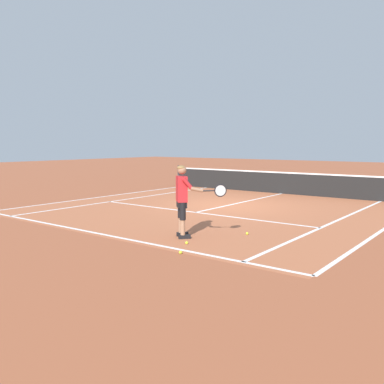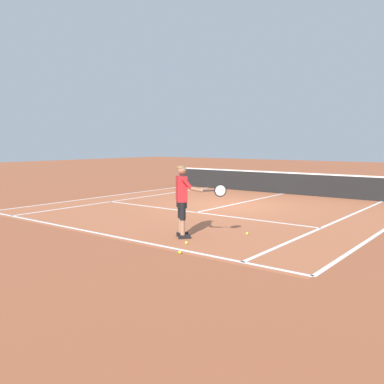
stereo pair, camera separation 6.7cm
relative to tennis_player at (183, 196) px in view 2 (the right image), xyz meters
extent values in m
plane|color=#9E5133|center=(-1.92, 5.00, -0.99)|extent=(80.00, 80.00, 0.00)
cube|color=#B2603D|center=(-1.92, 4.26, -0.99)|extent=(10.98, 10.81, 0.00)
cube|color=white|center=(-1.92, -0.94, -0.99)|extent=(10.98, 0.10, 0.01)
cube|color=white|center=(-1.92, 3.07, -0.99)|extent=(8.23, 0.10, 0.01)
cube|color=white|center=(-1.92, 6.27, -0.99)|extent=(0.10, 6.40, 0.01)
cube|color=white|center=(-6.03, 4.26, -0.99)|extent=(0.10, 10.41, 0.01)
cube|color=white|center=(2.20, 4.26, -0.99)|extent=(0.10, 10.41, 0.01)
cube|color=white|center=(-7.41, 4.26, -0.99)|extent=(0.10, 10.41, 0.01)
cylinder|color=#333338|center=(-7.86, 9.47, -0.45)|extent=(0.08, 0.08, 1.07)
cube|color=black|center=(-1.92, 9.47, -0.53)|extent=(11.84, 0.02, 0.91)
cube|color=white|center=(-1.92, 9.47, -0.05)|extent=(11.84, 0.03, 0.06)
cube|color=black|center=(-0.10, 0.11, -0.94)|extent=(0.27, 0.28, 0.09)
cube|color=black|center=(0.11, -0.08, -0.94)|extent=(0.27, 0.28, 0.09)
cylinder|color=#A37556|center=(-0.13, 0.08, -0.72)|extent=(0.11, 0.11, 0.36)
cylinder|color=black|center=(-0.13, 0.08, -0.33)|extent=(0.14, 0.14, 0.41)
cylinder|color=#A37556|center=(0.08, -0.11, -0.72)|extent=(0.11, 0.11, 0.36)
cylinder|color=black|center=(0.08, -0.11, -0.33)|extent=(0.14, 0.14, 0.41)
cube|color=black|center=(-0.02, -0.02, -0.17)|extent=(0.39, 0.38, 0.20)
cube|color=red|center=(-0.02, -0.02, 0.17)|extent=(0.43, 0.42, 0.60)
cylinder|color=#A37556|center=(-0.20, 0.14, 0.12)|extent=(0.09, 0.09, 0.62)
cylinder|color=red|center=(0.23, -0.13, 0.32)|extent=(0.24, 0.26, 0.29)
cylinder|color=#A37556|center=(0.40, 0.01, 0.18)|extent=(0.25, 0.27, 0.14)
sphere|color=#A37556|center=(-0.02, -0.01, 0.62)|extent=(0.21, 0.21, 0.21)
ellipsoid|color=olive|center=(-0.03, -0.02, 0.67)|extent=(0.28, 0.28, 0.12)
cylinder|color=#232326|center=(0.56, 0.16, 0.15)|extent=(0.16, 0.17, 0.03)
cylinder|color=black|center=(0.66, 0.27, 0.15)|extent=(0.08, 0.09, 0.02)
torus|color=black|center=(0.78, 0.41, 0.15)|extent=(0.22, 0.24, 0.30)
cylinder|color=silver|center=(0.78, 0.41, 0.15)|extent=(0.17, 0.19, 0.25)
sphere|color=#CCE02D|center=(1.07, 1.17, -0.96)|extent=(0.07, 0.07, 0.07)
sphere|color=#CCE02D|center=(0.49, -0.48, -0.96)|extent=(0.07, 0.07, 0.07)
sphere|color=#CCE02D|center=(0.89, -1.20, -0.96)|extent=(0.07, 0.07, 0.07)
camera|label=1|loc=(6.06, -7.60, 1.23)|focal=39.05mm
camera|label=2|loc=(6.11, -7.56, 1.23)|focal=39.05mm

